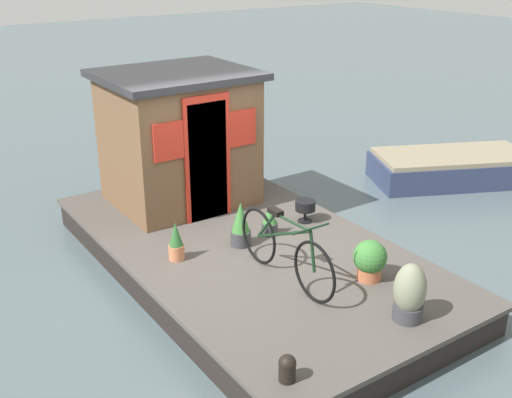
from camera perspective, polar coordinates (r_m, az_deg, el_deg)
name	(u,v)px	position (r m, az deg, el deg)	size (l,w,h in m)	color
ground_plane	(248,271)	(8.45, -0.77, -6.57)	(60.00, 60.00, 0.00)	#4C5B60
houseboat_deck	(248,257)	(8.35, -0.78, -5.32)	(5.88, 3.20, 0.41)	#4C4742
houseboat_cabin	(179,137)	(9.37, -7.04, 5.61)	(1.85, 2.14, 1.98)	brown
bicycle	(285,250)	(7.22, 2.65, -4.68)	(1.80, 0.50, 0.85)	black
potted_plant_sage	(410,294)	(6.73, 13.87, -8.39)	(0.34, 0.34, 0.65)	#38383D
potted_plant_mint	(270,220)	(8.43, 1.26, -1.98)	(0.22, 0.22, 0.43)	#38383D
potted_plant_thyme	(370,260)	(7.42, 10.38, -5.47)	(0.40, 0.40, 0.49)	#B2603D
potted_plant_ivy	(176,242)	(7.82, -7.33, -3.91)	(0.20, 0.20, 0.50)	#C6754C
potted_plant_fern	(241,225)	(8.10, -1.41, -2.38)	(0.27, 0.27, 0.60)	#38383D
charcoal_grill	(305,207)	(8.82, 4.54, -0.70)	(0.29, 0.29, 0.32)	black
mooring_bollard	(287,368)	(5.81, 2.88, -15.15)	(0.17, 0.17, 0.27)	black
dinghy_boat	(452,167)	(12.03, 17.48, 2.77)	(2.38, 3.13, 0.54)	#2D3856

